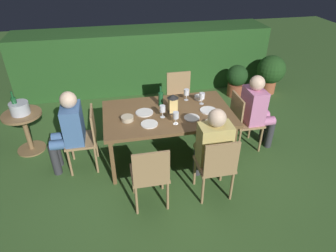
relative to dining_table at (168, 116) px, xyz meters
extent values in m
plane|color=#385B28|center=(0.00, 0.00, -0.68)|extent=(16.00, 16.00, 0.00)
cube|color=brown|center=(0.00, 0.00, 0.03)|extent=(1.74, 1.04, 0.04)
cube|color=brown|center=(-0.80, -0.45, -0.33)|extent=(0.05, 0.05, 0.68)
cube|color=brown|center=(0.80, -0.45, -0.33)|extent=(0.05, 0.05, 0.68)
cube|color=brown|center=(-0.80, 0.45, -0.33)|extent=(0.05, 0.05, 0.68)
cube|color=brown|center=(0.80, 0.45, -0.33)|extent=(0.05, 0.05, 0.68)
cube|color=#9E7A51|center=(1.19, 0.00, -0.24)|extent=(0.40, 0.42, 0.03)
cube|color=#9E7A51|center=(1.00, 0.00, -0.02)|extent=(0.03, 0.40, 0.42)
cylinder|color=#9E7A51|center=(1.36, 0.18, -0.47)|extent=(0.03, 0.03, 0.42)
cylinder|color=#9E7A51|center=(1.36, -0.18, -0.47)|extent=(0.03, 0.03, 0.42)
cylinder|color=#9E7A51|center=(1.02, 0.18, -0.47)|extent=(0.03, 0.03, 0.42)
cylinder|color=#9E7A51|center=(1.02, -0.18, -0.47)|extent=(0.03, 0.03, 0.42)
cube|color=#C675A3|center=(1.25, 0.00, 0.02)|extent=(0.24, 0.38, 0.50)
sphere|color=beige|center=(1.25, 0.00, 0.37)|extent=(0.21, 0.21, 0.21)
cylinder|color=#C675A3|center=(1.39, 0.09, -0.21)|extent=(0.36, 0.13, 0.13)
cylinder|color=#C675A3|center=(1.39, -0.09, -0.21)|extent=(0.36, 0.13, 0.13)
cylinder|color=#333338|center=(1.55, 0.09, -0.45)|extent=(0.11, 0.11, 0.45)
cylinder|color=#333338|center=(1.55, -0.09, -0.45)|extent=(0.11, 0.11, 0.45)
cube|color=#9E7A51|center=(-0.39, -0.84, -0.24)|extent=(0.42, 0.40, 0.03)
cube|color=#9E7A51|center=(-0.39, -1.03, -0.02)|extent=(0.40, 0.02, 0.42)
cylinder|color=#9E7A51|center=(-0.57, -0.67, -0.47)|extent=(0.03, 0.03, 0.42)
cylinder|color=#9E7A51|center=(-0.21, -0.67, -0.47)|extent=(0.03, 0.03, 0.42)
cylinder|color=#9E7A51|center=(-0.57, -1.01, -0.47)|extent=(0.03, 0.03, 0.42)
cylinder|color=#9E7A51|center=(-0.21, -1.01, -0.47)|extent=(0.03, 0.03, 0.42)
cube|color=#9E7A51|center=(0.39, -0.84, -0.24)|extent=(0.42, 0.40, 0.03)
cube|color=#9E7A51|center=(0.39, -1.03, -0.02)|extent=(0.40, 0.02, 0.42)
cylinder|color=#9E7A51|center=(0.21, -0.67, -0.47)|extent=(0.03, 0.03, 0.42)
cylinder|color=#9E7A51|center=(0.57, -0.67, -0.47)|extent=(0.03, 0.03, 0.42)
cylinder|color=#9E7A51|center=(0.21, -1.01, -0.47)|extent=(0.03, 0.03, 0.42)
cylinder|color=#9E7A51|center=(0.57, -1.01, -0.47)|extent=(0.03, 0.03, 0.42)
cube|color=tan|center=(0.39, -0.78, 0.02)|extent=(0.38, 0.24, 0.50)
sphere|color=beige|center=(0.39, -0.78, 0.37)|extent=(0.21, 0.21, 0.21)
cylinder|color=tan|center=(0.30, -0.64, -0.21)|extent=(0.13, 0.36, 0.13)
cylinder|color=tan|center=(0.48, -0.64, -0.21)|extent=(0.13, 0.36, 0.13)
cylinder|color=#333338|center=(0.30, -0.48, -0.45)|extent=(0.11, 0.11, 0.45)
cylinder|color=#333338|center=(0.48, -0.48, -0.45)|extent=(0.11, 0.11, 0.45)
cube|color=#9E7A51|center=(0.39, 0.84, -0.24)|extent=(0.42, 0.40, 0.03)
cube|color=#9E7A51|center=(0.39, 1.03, -0.02)|extent=(0.40, 0.02, 0.42)
cylinder|color=#9E7A51|center=(0.57, 0.67, -0.47)|extent=(0.03, 0.03, 0.42)
cylinder|color=#9E7A51|center=(0.21, 0.67, -0.47)|extent=(0.03, 0.03, 0.42)
cylinder|color=#9E7A51|center=(0.57, 1.01, -0.47)|extent=(0.03, 0.03, 0.42)
cylinder|color=#9E7A51|center=(0.21, 1.01, -0.47)|extent=(0.03, 0.03, 0.42)
cube|color=#9E7A51|center=(-1.19, 0.00, -0.24)|extent=(0.40, 0.42, 0.03)
cube|color=#9E7A51|center=(-1.00, 0.00, -0.02)|extent=(0.03, 0.40, 0.42)
cylinder|color=#9E7A51|center=(-1.36, -0.18, -0.47)|extent=(0.03, 0.03, 0.42)
cylinder|color=#9E7A51|center=(-1.36, 0.18, -0.47)|extent=(0.03, 0.03, 0.42)
cylinder|color=#9E7A51|center=(-1.02, -0.18, -0.47)|extent=(0.03, 0.03, 0.42)
cylinder|color=#9E7A51|center=(-1.02, 0.18, -0.47)|extent=(0.03, 0.03, 0.42)
cube|color=#426699|center=(-1.25, 0.00, 0.02)|extent=(0.24, 0.38, 0.50)
sphere|color=beige|center=(-1.25, 0.00, 0.37)|extent=(0.21, 0.21, 0.21)
cylinder|color=#426699|center=(-1.39, -0.09, -0.21)|extent=(0.36, 0.13, 0.13)
cylinder|color=#426699|center=(-1.39, 0.09, -0.21)|extent=(0.36, 0.13, 0.13)
cylinder|color=#333338|center=(-1.55, -0.09, -0.45)|extent=(0.11, 0.11, 0.45)
cylinder|color=#333338|center=(-1.55, 0.09, -0.45)|extent=(0.11, 0.11, 0.45)
cube|color=black|center=(0.06, -0.01, 0.06)|extent=(0.12, 0.12, 0.01)
cube|color=#F9D17A|center=(0.06, -0.01, 0.17)|extent=(0.11, 0.11, 0.20)
cone|color=black|center=(0.06, -0.01, 0.29)|extent=(0.15, 0.15, 0.05)
cylinder|color=#195128|center=(-0.06, 0.21, 0.15)|extent=(0.07, 0.07, 0.20)
cylinder|color=#195128|center=(-0.06, 0.21, 0.30)|extent=(0.03, 0.03, 0.09)
cylinder|color=silver|center=(0.52, 0.15, 0.05)|extent=(0.06, 0.06, 0.00)
cylinder|color=silver|center=(0.52, 0.15, 0.09)|extent=(0.01, 0.01, 0.08)
cylinder|color=silver|center=(0.52, 0.15, 0.18)|extent=(0.08, 0.08, 0.08)
cylinder|color=maroon|center=(0.52, 0.15, 0.15)|extent=(0.07, 0.07, 0.03)
cylinder|color=silver|center=(0.04, -0.31, 0.05)|extent=(0.06, 0.06, 0.00)
cylinder|color=silver|center=(0.04, -0.31, 0.09)|extent=(0.01, 0.01, 0.08)
cylinder|color=silver|center=(0.04, -0.31, 0.18)|extent=(0.08, 0.08, 0.08)
cylinder|color=maroon|center=(0.04, -0.31, 0.15)|extent=(0.07, 0.07, 0.03)
cylinder|color=silver|center=(-0.09, -0.11, 0.05)|extent=(0.06, 0.06, 0.00)
cylinder|color=silver|center=(-0.09, -0.11, 0.09)|extent=(0.01, 0.01, 0.08)
cylinder|color=silver|center=(-0.09, -0.11, 0.18)|extent=(0.08, 0.08, 0.08)
cylinder|color=maroon|center=(-0.09, -0.11, 0.15)|extent=(0.07, 0.07, 0.03)
cylinder|color=silver|center=(0.33, 0.31, 0.05)|extent=(0.06, 0.06, 0.00)
cylinder|color=silver|center=(0.33, 0.31, 0.09)|extent=(0.01, 0.01, 0.08)
cylinder|color=silver|center=(0.33, 0.31, 0.18)|extent=(0.08, 0.08, 0.08)
cylinder|color=maroon|center=(0.33, 0.31, 0.15)|extent=(0.07, 0.07, 0.03)
cylinder|color=silver|center=(-0.31, 0.05, 0.06)|extent=(0.24, 0.24, 0.01)
cylinder|color=white|center=(0.55, -0.07, 0.06)|extent=(0.23, 0.23, 0.01)
cylinder|color=white|center=(-0.29, -0.25, 0.06)|extent=(0.22, 0.22, 0.01)
cylinder|color=silver|center=(0.27, -0.21, 0.06)|extent=(0.21, 0.21, 0.01)
cylinder|color=#BCAD8E|center=(0.46, -0.39, 0.07)|extent=(0.12, 0.12, 0.04)
cylinder|color=#424C1E|center=(0.46, -0.39, 0.08)|extent=(0.10, 0.10, 0.01)
cylinder|color=silver|center=(0.52, 0.30, 0.08)|extent=(0.14, 0.14, 0.05)
cylinder|color=tan|center=(0.52, 0.30, 0.09)|extent=(0.12, 0.12, 0.02)
cylinder|color=#BCAD8E|center=(-0.56, -0.10, 0.08)|extent=(0.16, 0.16, 0.06)
cylinder|color=#477533|center=(-0.56, -0.10, 0.09)|extent=(0.14, 0.14, 0.02)
cylinder|color=brown|center=(-2.00, 0.55, -0.06)|extent=(0.54, 0.54, 0.03)
cylinder|color=brown|center=(-2.00, 0.55, -0.38)|extent=(0.07, 0.07, 0.59)
cylinder|color=brown|center=(-2.00, 0.55, -0.66)|extent=(0.41, 0.41, 0.02)
cylinder|color=#B2B7BF|center=(-2.00, 0.55, 0.04)|extent=(0.26, 0.26, 0.17)
cylinder|color=white|center=(-2.00, 0.55, 0.08)|extent=(0.23, 0.23, 0.04)
cylinder|color=#195128|center=(-2.05, 0.55, 0.13)|extent=(0.07, 0.07, 0.16)
cylinder|color=#195128|center=(-2.05, 0.55, 0.25)|extent=(0.03, 0.03, 0.09)
cube|color=#234C1E|center=(0.00, 2.51, -0.07)|extent=(5.07, 0.85, 1.21)
cylinder|color=brown|center=(1.74, 1.67, -0.55)|extent=(0.33, 0.33, 0.25)
sphere|color=#193816|center=(1.74, 1.67, -0.24)|extent=(0.42, 0.42, 0.42)
cylinder|color=#9E5133|center=(2.46, 1.67, -0.54)|extent=(0.28, 0.28, 0.26)
sphere|color=#1E4219|center=(2.46, 1.67, -0.17)|extent=(0.56, 0.56, 0.56)
camera|label=1|loc=(-0.69, -3.39, 2.02)|focal=31.45mm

